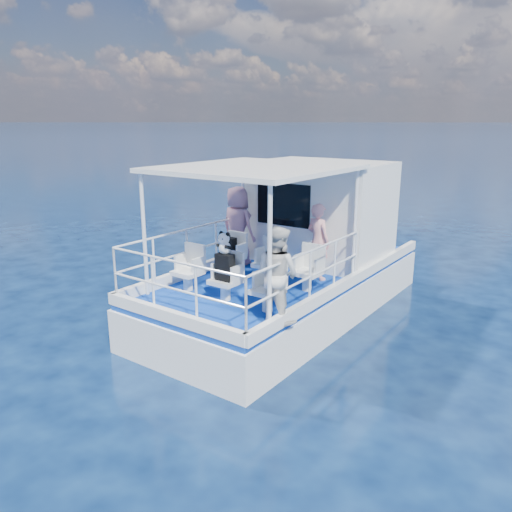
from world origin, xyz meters
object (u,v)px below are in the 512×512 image
at_px(passenger_port_fwd, 238,226).
at_px(backpack_center, 225,267).
at_px(passenger_stbd_aft, 277,274).
at_px(panda, 225,243).

height_order(passenger_port_fwd, backpack_center, passenger_port_fwd).
height_order(passenger_stbd_aft, backpack_center, passenger_stbd_aft).
bearing_deg(backpack_center, panda, 121.27).
bearing_deg(passenger_port_fwd, panda, 127.60).
bearing_deg(panda, passenger_stbd_aft, -9.83).
bearing_deg(passenger_port_fwd, passenger_stbd_aft, 143.70).
distance_m(passenger_port_fwd, panda, 2.36).
bearing_deg(panda, backpack_center, -58.73).
bearing_deg(passenger_port_fwd, backpack_center, 127.59).
distance_m(passenger_stbd_aft, panda, 1.28).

